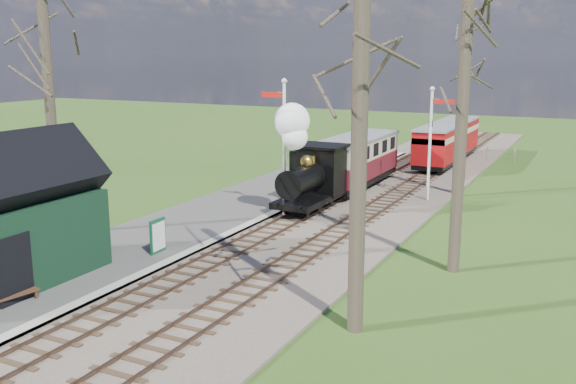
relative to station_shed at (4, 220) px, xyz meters
The scene contains 18 objects.
distant_hills 63.40m from the station_shed, 84.61° to the left, with size 114.40×48.00×22.02m.
ballast_bed 18.98m from the station_shed, 72.73° to the left, with size 8.00×60.00×0.10m, color brown.
track_near 18.63m from the station_shed, 76.57° to the left, with size 1.60×60.00×0.15m.
track_far 19.40m from the station_shed, 69.04° to the left, with size 1.60×60.00×0.15m.
platform 10.26m from the station_shed, 85.44° to the left, with size 5.00×44.00×0.20m, color #474442.
coping_strip 10.69m from the station_shed, 72.79° to the left, with size 0.40×44.00×0.21m, color #B2AD9E.
station_shed is the anchor object (origin of this frame).
semaphore_near 12.58m from the station_shed, 73.62° to the left, with size 1.22×0.24×6.22m.
semaphore_far 20.01m from the station_shed, 64.28° to the left, with size 1.22×0.24×5.72m.
bare_trees 8.81m from the station_shed, 47.30° to the left, with size 15.51×22.39×12.00m.
fence_line 32.38m from the station_shed, 81.83° to the left, with size 12.60×0.08×1.00m.
locomotive 13.82m from the station_shed, 71.94° to the left, with size 2.01×4.68×5.02m.
coach 19.70m from the station_shed, 77.39° to the left, with size 2.34×8.03×2.46m.
red_carriage_a 27.74m from the station_shed, 75.60° to the left, with size 2.13×5.27×2.24m.
red_carriage_b 33.09m from the station_shed, 77.97° to the left, with size 2.13×5.27×2.24m.
sign_board 5.36m from the station_shed, 64.91° to the left, with size 0.14×0.85×1.24m.
bench 2.40m from the station_shed, 41.00° to the right, with size 0.79×1.67×0.92m.
person 2.13m from the station_shed, 33.86° to the right, with size 0.45×0.29×1.23m, color black.
Camera 1 is at (12.08, -9.14, 7.28)m, focal length 40.00 mm.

